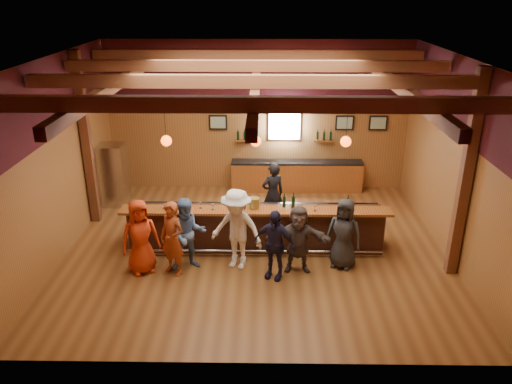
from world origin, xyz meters
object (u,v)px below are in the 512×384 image
(customer_white, at_px, (237,229))
(customer_redvest, at_px, (172,239))
(customer_denim, at_px, (188,234))
(customer_navy, at_px, (274,244))
(customer_dark, at_px, (344,233))
(bar_counter, at_px, (257,226))
(ice_bucket, at_px, (254,203))
(bottle_a, at_px, (284,202))
(customer_orange, at_px, (140,237))
(back_bar_cabinet, at_px, (297,176))
(stainless_fridge, at_px, (114,175))
(customer_brown, at_px, (298,239))
(bartender, at_px, (273,194))

(customer_white, bearing_deg, customer_redvest, -145.94)
(customer_denim, xyz_separation_m, customer_navy, (1.89, -0.35, -0.04))
(customer_denim, relative_size, customer_navy, 1.05)
(customer_dark, bearing_deg, bar_counter, 178.16)
(ice_bucket, height_order, bottle_a, bottle_a)
(customer_navy, distance_m, bottle_a, 1.36)
(customer_white, xyz_separation_m, customer_navy, (0.82, -0.42, -0.14))
(bottle_a, bearing_deg, customer_orange, -161.38)
(back_bar_cabinet, xyz_separation_m, ice_bucket, (-1.23, -3.83, 0.76))
(bar_counter, relative_size, back_bar_cabinet, 1.57)
(customer_denim, xyz_separation_m, bottle_a, (2.14, 0.91, 0.40))
(customer_orange, bearing_deg, bar_counter, -0.20)
(bar_counter, relative_size, customer_navy, 3.96)
(bar_counter, relative_size, stainless_fridge, 3.50)
(bar_counter, relative_size, customer_denim, 3.75)
(customer_white, xyz_separation_m, ice_bucket, (0.37, 0.75, 0.30))
(customer_brown, xyz_separation_m, bottle_a, (-0.28, 0.97, 0.46))
(customer_white, xyz_separation_m, bottle_a, (1.07, 0.84, 0.30))
(customer_orange, height_order, customer_redvest, customer_orange)
(stainless_fridge, xyz_separation_m, bartender, (4.52, -1.21, -0.05))
(stainless_fridge, distance_m, customer_navy, 5.95)
(customer_redvest, xyz_separation_m, ice_bucket, (1.75, 1.05, 0.39))
(bartender, height_order, bottle_a, bartender)
(stainless_fridge, bearing_deg, customer_redvest, -58.36)
(customer_denim, bearing_deg, customer_dark, -12.74)
(bar_counter, relative_size, ice_bucket, 24.36)
(customer_denim, relative_size, bartender, 0.99)
(back_bar_cabinet, xyz_separation_m, customer_white, (-1.61, -4.58, 0.46))
(customer_denim, bearing_deg, customer_navy, -25.55)
(customer_brown, bearing_deg, customer_white, 175.85)
(back_bar_cabinet, relative_size, bottle_a, 11.95)
(customer_redvest, distance_m, bottle_a, 2.73)
(stainless_fridge, relative_size, customer_brown, 1.16)
(customer_denim, distance_m, customer_dark, 3.45)
(customer_denim, xyz_separation_m, ice_bucket, (1.44, 0.82, 0.40))
(stainless_fridge, bearing_deg, bottle_a, -28.82)
(bartender, relative_size, ice_bucket, 6.53)
(customer_orange, height_order, customer_denim, customer_orange)
(customer_navy, relative_size, bottle_a, 4.76)
(customer_dark, bearing_deg, customer_navy, -138.68)
(bartender, relative_size, bottle_a, 5.05)
(stainless_fridge, bearing_deg, customer_brown, -35.46)
(customer_white, bearing_deg, customer_brown, 16.52)
(customer_orange, xyz_separation_m, customer_dark, (4.47, 0.29, -0.04))
(customer_navy, bearing_deg, back_bar_cabinet, 104.08)
(back_bar_cabinet, bearing_deg, customer_redvest, -121.52)
(customer_denim, xyz_separation_m, customer_white, (1.07, 0.07, 0.10))
(back_bar_cabinet, height_order, stainless_fridge, stainless_fridge)
(customer_redvest, distance_m, bartender, 3.37)
(customer_denim, bearing_deg, customer_redvest, -158.87)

